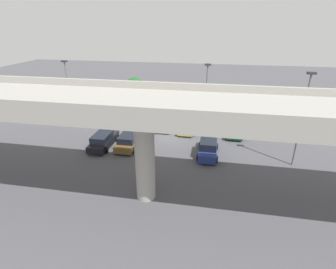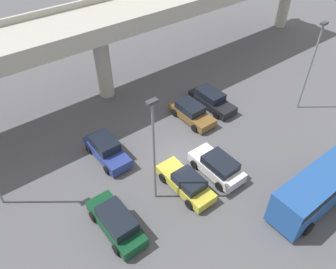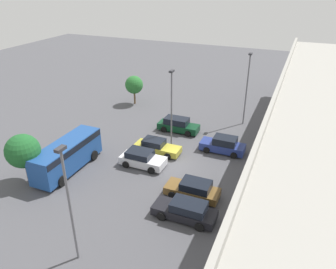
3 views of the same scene
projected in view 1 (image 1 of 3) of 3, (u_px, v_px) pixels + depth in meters
The scene contains 14 objects.
ground_plane at pixel (171, 137), 30.99m from camera, with size 117.15×117.15×0.00m, color #4C4C51.
highway_overpass at pixel (143, 112), 17.73m from camera, with size 56.12×6.55×8.34m.
parked_car_0 at pixel (234, 128), 31.54m from camera, with size 2.03×4.82×1.67m.
parked_car_1 at pixel (208, 148), 26.45m from camera, with size 2.05×4.62×1.73m.
parked_car_2 at pixel (187, 125), 32.67m from camera, with size 2.00×4.83×1.47m.
parked_car_3 at pixel (165, 122), 33.33m from camera, with size 2.20×4.38×1.56m.
parked_car_4 at pixel (129, 141), 28.22m from camera, with size 2.08×4.54×1.52m.
parked_car_5 at pixel (103, 140), 28.37m from camera, with size 2.04×4.90×1.54m.
shuttle_bus at pixel (151, 100), 39.01m from camera, with size 7.88×2.62×2.86m.
lamp_post_near_aisle at pixel (68, 89), 32.48m from camera, with size 0.70×0.35×8.30m.
lamp_post_mid_lot at pixel (303, 114), 22.94m from camera, with size 0.70×0.35×8.77m.
lamp_post_by_overpass at pixel (206, 95), 29.96m from camera, with size 0.70×0.35×8.32m.
tree_front_left at pixel (275, 95), 37.86m from camera, with size 2.51×2.51×4.07m.
tree_front_right at pixel (135, 87), 40.82m from camera, with size 3.00×3.00×4.62m.
Camera 1 is at (-4.70, 27.92, 12.61)m, focal length 28.00 mm.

